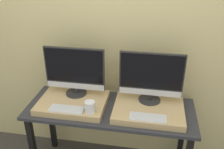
{
  "coord_description": "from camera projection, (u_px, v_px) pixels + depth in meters",
  "views": [
    {
      "loc": [
        0.34,
        -1.56,
        2.03
      ],
      "look_at": [
        0.0,
        0.39,
        1.04
      ],
      "focal_mm": 40.0,
      "sensor_mm": 36.0,
      "label": 1
    }
  ],
  "objects": [
    {
      "name": "workbench",
      "position": [
        110.0,
        117.0,
        2.3
      ],
      "size": [
        1.51,
        0.57,
        0.75
      ],
      "color": "#2D2D33",
      "rests_on": "ground_plane"
    },
    {
      "name": "monitor_left",
      "position": [
        75.0,
        71.0,
        2.26
      ],
      "size": [
        0.55,
        0.2,
        0.46
      ],
      "color": "#282828",
      "rests_on": "wooden_riser_left"
    },
    {
      "name": "keyboard_right",
      "position": [
        148.0,
        117.0,
        2.02
      ],
      "size": [
        0.3,
        0.11,
        0.01
      ],
      "color": "silver",
      "rests_on": "wooden_riser_right"
    },
    {
      "name": "wooden_riser_left",
      "position": [
        73.0,
        103.0,
        2.28
      ],
      "size": [
        0.6,
        0.45,
        0.06
      ],
      "color": "tan",
      "rests_on": "workbench"
    },
    {
      "name": "monitor_right",
      "position": [
        151.0,
        77.0,
        2.16
      ],
      "size": [
        0.55,
        0.2,
        0.46
      ],
      "color": "#282828",
      "rests_on": "wooden_riser_right"
    },
    {
      "name": "keyboard_left",
      "position": [
        67.0,
        109.0,
        2.12
      ],
      "size": [
        0.3,
        0.11,
        0.01
      ],
      "color": "silver",
      "rests_on": "wooden_riser_left"
    },
    {
      "name": "wooden_riser_right",
      "position": [
        148.0,
        110.0,
        2.17
      ],
      "size": [
        0.6,
        0.45,
        0.06
      ],
      "color": "tan",
      "rests_on": "workbench"
    },
    {
      "name": "wall_back",
      "position": [
        117.0,
        38.0,
        2.32
      ],
      "size": [
        8.0,
        0.04,
        2.6
      ],
      "color": "#DBC684",
      "rests_on": "ground_plane"
    },
    {
      "name": "mug",
      "position": [
        90.0,
        107.0,
        2.07
      ],
      "size": [
        0.09,
        0.09,
        0.1
      ],
      "color": "white",
      "rests_on": "wooden_riser_left"
    }
  ]
}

